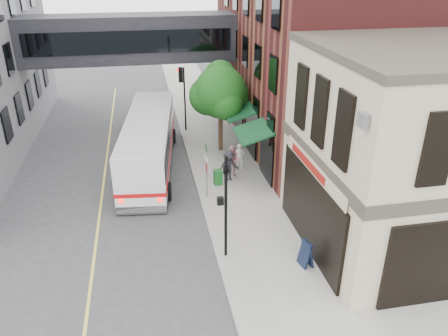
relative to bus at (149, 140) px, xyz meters
name	(u,v)px	position (x,y,z in m)	size (l,w,h in m)	color
ground	(225,291)	(2.31, -11.54, -1.70)	(120.00, 120.00, 0.00)	#38383A
sidewalk_main	(215,145)	(4.31, 2.46, -1.62)	(4.00, 60.00, 0.15)	gray
corner_building	(432,150)	(11.29, -9.54, 2.52)	(10.19, 8.12, 8.45)	#BCA88F
brick_building	(332,32)	(12.29, 3.46, 5.29)	(13.76, 18.00, 14.00)	#521A19
skyway_bridge	(130,38)	(-0.69, 6.46, 4.80)	(14.00, 3.18, 3.00)	black
traffic_signal_near	(225,195)	(2.68, -9.54, 1.29)	(0.44, 0.22, 4.60)	black
traffic_signal_far	(182,86)	(2.57, 5.46, 1.64)	(0.53, 0.28, 4.50)	black
street_sign_pole	(207,166)	(2.70, -4.54, 0.24)	(0.08, 0.75, 3.00)	gray
street_tree	(220,92)	(4.51, 1.68, 2.22)	(3.80, 3.20, 5.60)	#382619
lane_marking	(104,182)	(-2.69, -1.54, -1.69)	(0.12, 40.00, 0.01)	#D8CC4C
bus	(149,140)	(0.00, 0.00, 0.00)	(3.79, 11.46, 3.03)	silver
pedestrian_a	(239,157)	(5.08, -1.54, -0.79)	(0.55, 0.36, 1.52)	white
pedestrian_b	(233,162)	(4.49, -2.50, -0.62)	(0.90, 0.70, 1.86)	pink
pedestrian_c	(229,166)	(4.18, -2.88, -0.68)	(1.11, 0.64, 1.72)	black
newspaper_box	(218,177)	(3.50, -3.24, -1.12)	(0.42, 0.37, 0.84)	#13551C
sandwich_board	(306,253)	(5.72, -10.78, -0.99)	(0.40, 0.62, 1.10)	black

